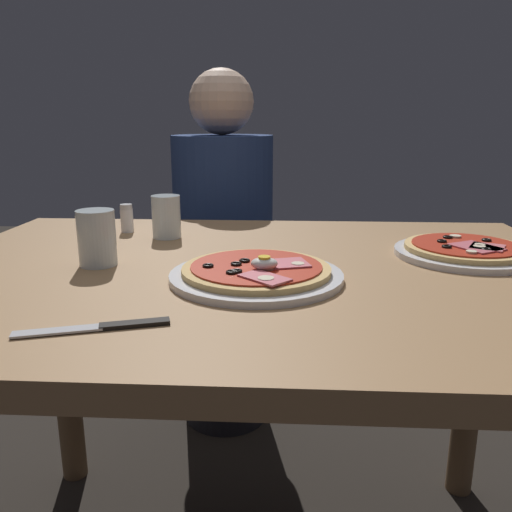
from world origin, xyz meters
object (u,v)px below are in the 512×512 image
at_px(dining_table, 255,323).
at_px(diner_person, 224,264).
at_px(pizza_across_left, 466,251).
at_px(water_glass_near, 97,242).
at_px(knife, 104,327).
at_px(pizza_foreground, 257,273).
at_px(water_glass_far, 166,219).
at_px(salt_shaker, 127,218).

height_order(dining_table, diner_person, diner_person).
bearing_deg(pizza_across_left, water_glass_near, -171.58).
distance_m(water_glass_near, knife, 0.32).
relative_size(dining_table, knife, 6.48).
bearing_deg(pizza_foreground, water_glass_far, 125.60).
xyz_separation_m(pizza_foreground, diner_person, (-0.15, 0.82, -0.22)).
bearing_deg(water_glass_far, knife, -85.87).
distance_m(water_glass_far, salt_shaker, 0.12).
relative_size(water_glass_near, water_glass_far, 1.07).
bearing_deg(pizza_across_left, salt_shaker, 165.59).
height_order(dining_table, water_glass_near, water_glass_near).
height_order(water_glass_near, knife, water_glass_near).
bearing_deg(water_glass_near, salt_shaker, 96.57).
height_order(pizza_across_left, knife, pizza_across_left).
distance_m(dining_table, diner_person, 0.76).
xyz_separation_m(salt_shaker, diner_person, (0.18, 0.45, -0.24)).
bearing_deg(salt_shaker, knife, -76.01).
height_order(dining_table, knife, knife).
bearing_deg(water_glass_far, pizza_foreground, -54.40).
distance_m(dining_table, pizza_across_left, 0.44).
bearing_deg(pizza_foreground, water_glass_near, 166.01).
bearing_deg(pizza_foreground, dining_table, 95.38).
bearing_deg(water_glass_near, knife, -69.18).
distance_m(pizza_across_left, water_glass_far, 0.64).
distance_m(knife, diner_person, 1.06).
relative_size(pizza_foreground, pizza_across_left, 1.08).
xyz_separation_m(dining_table, pizza_foreground, (0.01, -0.08, 0.12)).
bearing_deg(water_glass_near, water_glass_far, 72.51).
distance_m(pizza_foreground, water_glass_near, 0.31).
bearing_deg(salt_shaker, water_glass_near, -83.43).
bearing_deg(pizza_across_left, diner_person, 130.87).
bearing_deg(knife, water_glass_far, 94.13).
distance_m(pizza_across_left, knife, 0.71).
distance_m(dining_table, salt_shaker, 0.45).
xyz_separation_m(knife, diner_person, (0.03, 1.04, -0.21)).
xyz_separation_m(pizza_across_left, salt_shaker, (-0.73, 0.19, 0.02)).
xyz_separation_m(pizza_foreground, pizza_across_left, (0.40, 0.18, -0.00)).
height_order(dining_table, pizza_across_left, pizza_across_left).
relative_size(pizza_across_left, knife, 1.41).
distance_m(dining_table, pizza_foreground, 0.15).
relative_size(water_glass_far, knife, 0.50).
bearing_deg(dining_table, pizza_foreground, -84.62).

